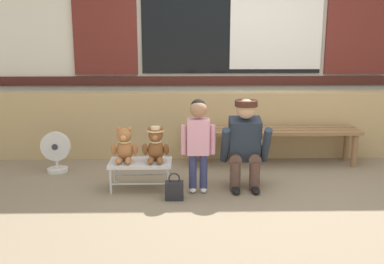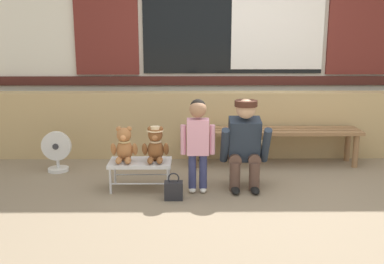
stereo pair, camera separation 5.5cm
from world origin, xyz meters
TOP-DOWN VIEW (x-y plane):
  - ground_plane at (0.00, 0.00)m, footprint 60.00×60.00m
  - brick_low_wall at (0.00, 1.43)m, footprint 7.63×0.25m
  - shop_facade at (0.00, 1.94)m, footprint 7.79×0.26m
  - wooden_bench_long at (0.44, 1.06)m, footprint 2.10×0.40m
  - small_display_bench at (-1.10, 0.19)m, footprint 0.64×0.36m
  - teddy_bear_plain at (-1.26, 0.19)m, footprint 0.28×0.26m
  - teddy_bear_with_hat at (-0.94, 0.19)m, footprint 0.28×0.27m
  - child_standing at (-0.51, 0.09)m, footprint 0.35×0.18m
  - adult_crouching at (-0.01, 0.20)m, footprint 0.50×0.49m
  - handbag_on_ground at (-0.75, -0.12)m, footprint 0.18×0.11m
  - floor_fan at (-2.13, 0.79)m, footprint 0.34×0.24m

SIDE VIEW (x-z plane):
  - ground_plane at x=0.00m, z-range 0.00..0.00m
  - handbag_on_ground at x=-0.75m, z-range -0.04..0.23m
  - floor_fan at x=-2.13m, z-range 0.00..0.48m
  - small_display_bench at x=-1.10m, z-range 0.12..0.42m
  - wooden_bench_long at x=0.44m, z-range 0.15..0.59m
  - brick_low_wall at x=0.00m, z-range 0.00..0.85m
  - teddy_bear_plain at x=-1.26m, z-range 0.28..0.65m
  - teddy_bear_with_hat at x=-0.94m, z-range 0.29..0.65m
  - adult_crouching at x=-0.01m, z-range 0.01..0.96m
  - child_standing at x=-0.51m, z-range 0.11..1.07m
  - shop_facade at x=0.00m, z-range 0.00..3.72m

